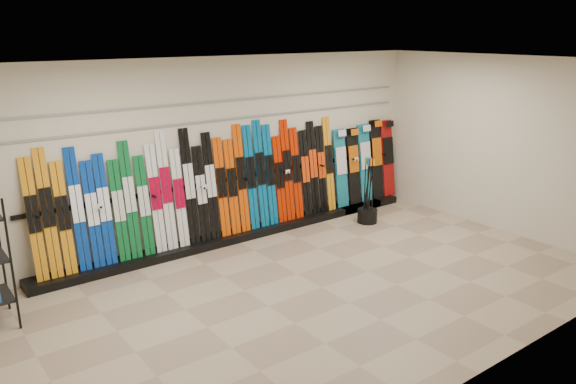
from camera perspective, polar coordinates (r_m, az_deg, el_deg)
floor at (r=7.80m, az=3.45°, el=-9.66°), size 8.00×8.00×0.00m
back_wall at (r=9.26m, az=-6.47°, el=4.27°), size 8.00×0.00×8.00m
right_wall at (r=10.27m, az=20.95°, el=4.48°), size 0.00×5.00×5.00m
ceiling at (r=7.03m, az=3.87°, el=12.93°), size 8.00×8.00×0.00m
ski_rack_base at (r=9.59m, az=-4.36°, el=-4.21°), size 8.00×0.40×0.12m
skis at (r=9.05m, az=-8.28°, el=0.35°), size 5.37×0.29×1.82m
snowboards at (r=11.15m, az=7.92°, el=2.97°), size 1.57×0.24×1.56m
pole_bin at (r=10.35m, az=8.06°, el=-2.40°), size 0.36×0.36×0.25m
ski_poles at (r=10.20m, az=8.15°, el=0.18°), size 0.23×0.30×1.18m
slatwall_rail_0 at (r=9.15m, az=-6.50°, el=7.32°), size 7.60×0.02×0.03m
slatwall_rail_1 at (r=9.11m, az=-6.56°, el=9.18°), size 7.60×0.02×0.03m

